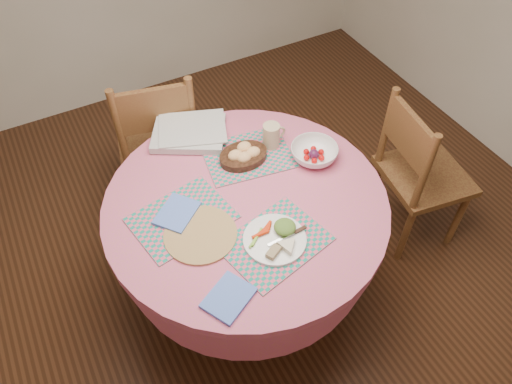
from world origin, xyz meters
The scene contains 15 objects.
ground centered at (0.00, 0.00, 0.00)m, with size 4.00×4.00×0.00m, color #331C0F.
dining_table centered at (0.00, 0.00, 0.56)m, with size 1.24×1.24×0.75m.
chair_right centered at (0.99, -0.05, 0.49)m, with size 0.47×0.49×0.93m.
chair_back centered at (-0.12, 0.82, 0.51)m, with size 0.54×0.52×0.97m.
placemat_front centered at (0.00, -0.25, 0.75)m, with size 0.40×0.30×0.01m, color #178270.
placemat_left centered at (-0.28, 0.04, 0.75)m, with size 0.40×0.30×0.01m, color #178270.
placemat_back centered at (0.14, 0.24, 0.75)m, with size 0.40×0.30×0.01m, color #178270.
wicker_trivet centered at (-0.25, -0.08, 0.76)m, with size 0.30×0.30×0.01m, color #9C6A43.
napkin_near centered at (-0.28, -0.39, 0.76)m, with size 0.18×0.14×0.01m, color #5274D3.
napkin_far centered at (-0.29, 0.07, 0.76)m, with size 0.18×0.14×0.01m, color #5274D3.
dinner_plate centered at (0.01, -0.25, 0.77)m, with size 0.26×0.26×0.05m.
bread_bowl centered at (0.11, 0.23, 0.78)m, with size 0.23×0.23×0.08m.
latte_mug centered at (0.27, 0.25, 0.82)m, with size 0.12×0.08×0.12m.
fruit_bowl centered at (0.40, 0.08, 0.78)m, with size 0.28×0.28×0.07m.
newspaper_stack centered at (-0.05, 0.50, 0.78)m, with size 0.43×0.40×0.04m.
Camera 1 is at (-0.63, -1.26, 2.38)m, focal length 35.00 mm.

